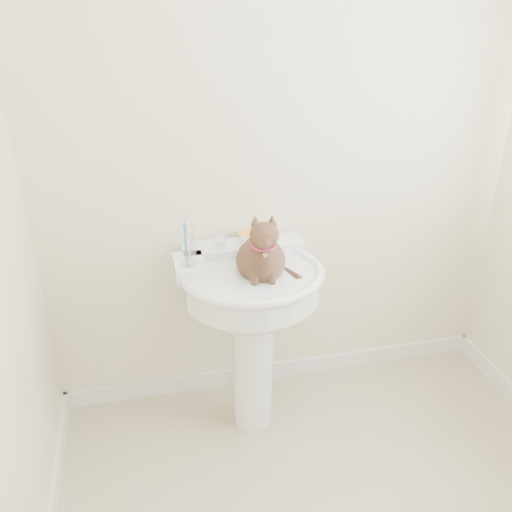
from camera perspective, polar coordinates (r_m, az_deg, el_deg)
wall_back at (r=2.40m, az=2.99°, el=11.34°), size 2.20×0.00×2.50m
baseboard_back at (r=2.96m, az=2.48°, el=-11.83°), size 2.20×0.02×0.09m
pedestal_sink at (r=2.33m, az=-0.43°, el=-4.78°), size 0.62×0.61×0.85m
faucet at (r=2.35m, az=-1.19°, el=1.82°), size 0.28×0.12×0.14m
soap_bar at (r=2.45m, az=-0.76°, el=2.18°), size 0.09×0.06×0.03m
toothbrush_cup at (r=2.22m, az=-7.04°, el=0.17°), size 0.07×0.07×0.19m
cat at (r=2.19m, az=0.66°, el=-0.12°), size 0.22×0.28×0.41m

